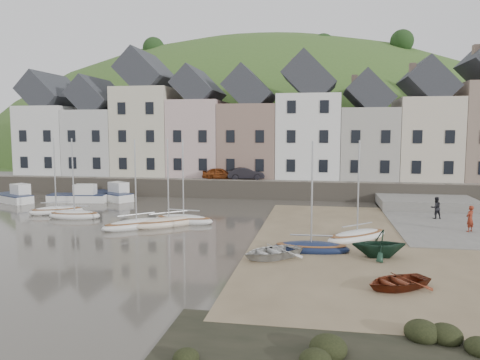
% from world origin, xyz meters
% --- Properties ---
extents(ground, '(160.00, 160.00, 0.00)m').
position_xyz_m(ground, '(0.00, 0.00, 0.00)').
color(ground, '#413C33').
rests_on(ground, ground).
extents(quay_land, '(90.00, 30.00, 1.50)m').
position_xyz_m(quay_land, '(0.00, 32.00, 0.75)').
color(quay_land, '#3D5E25').
rests_on(quay_land, ground).
extents(quay_street, '(70.00, 7.00, 0.10)m').
position_xyz_m(quay_street, '(0.00, 20.50, 1.55)').
color(quay_street, slate).
rests_on(quay_street, quay_land).
extents(seawall, '(70.00, 1.20, 1.80)m').
position_xyz_m(seawall, '(0.00, 17.00, 0.90)').
color(seawall, slate).
rests_on(seawall, ground).
extents(beach, '(18.00, 26.00, 0.06)m').
position_xyz_m(beach, '(11.00, 0.00, 0.03)').
color(beach, brown).
rests_on(beach, ground).
extents(slipway, '(8.00, 18.00, 0.12)m').
position_xyz_m(slipway, '(15.00, 8.00, 0.06)').
color(slipway, slate).
rests_on(slipway, ground).
extents(hillside, '(134.40, 84.00, 84.00)m').
position_xyz_m(hillside, '(-5.00, 60.00, -17.99)').
color(hillside, '#3D5E25').
rests_on(hillside, ground).
extents(townhouse_terrace, '(61.05, 8.00, 13.93)m').
position_xyz_m(townhouse_terrace, '(1.76, 24.00, 7.32)').
color(townhouse_terrace, silver).
rests_on(townhouse_terrace, quay_land).
extents(sailboat_0, '(4.33, 3.38, 6.32)m').
position_xyz_m(sailboat_0, '(-15.04, 5.87, 0.27)').
color(sailboat_0, white).
rests_on(sailboat_0, ground).
extents(sailboat_1, '(4.14, 1.92, 6.32)m').
position_xyz_m(sailboat_1, '(-12.59, 4.33, 0.27)').
color(sailboat_1, white).
rests_on(sailboat_1, ground).
extents(sailboat_2, '(4.90, 4.59, 6.32)m').
position_xyz_m(sailboat_2, '(-4.55, 2.84, 0.26)').
color(sailboat_2, beige).
rests_on(sailboat_2, ground).
extents(sailboat_3, '(4.54, 4.60, 6.32)m').
position_xyz_m(sailboat_3, '(-6.52, 1.78, 0.26)').
color(sailboat_3, white).
rests_on(sailboat_3, ground).
extents(sailboat_4, '(4.65, 2.01, 6.32)m').
position_xyz_m(sailboat_4, '(-3.81, 4.00, 0.26)').
color(sailboat_4, white).
rests_on(sailboat_4, ground).
extents(sailboat_5, '(4.27, 1.64, 6.32)m').
position_xyz_m(sailboat_5, '(5.50, -2.74, 0.26)').
color(sailboat_5, '#131E3D').
rests_on(sailboat_5, ground).
extents(sailboat_6, '(4.50, 4.38, 6.32)m').
position_xyz_m(sailboat_6, '(8.21, 0.67, 0.26)').
color(sailboat_6, white).
rests_on(sailboat_6, ground).
extents(motorboat_0, '(5.60, 2.45, 1.70)m').
position_xyz_m(motorboat_0, '(-16.37, 12.02, 0.58)').
color(motorboat_0, white).
rests_on(motorboat_0, ground).
extents(motorboat_1, '(4.97, 3.72, 1.70)m').
position_xyz_m(motorboat_1, '(-22.38, 10.89, 0.58)').
color(motorboat_1, white).
rests_on(motorboat_1, ground).
extents(motorboat_2, '(5.45, 4.22, 1.70)m').
position_xyz_m(motorboat_2, '(-13.97, 13.86, 0.58)').
color(motorboat_2, white).
rests_on(motorboat_2, ground).
extents(rowboat_white, '(4.12, 4.01, 0.70)m').
position_xyz_m(rowboat_white, '(3.50, -4.51, 0.41)').
color(rowboat_white, beige).
rests_on(rowboat_white, beach).
extents(rowboat_green, '(3.15, 2.83, 1.47)m').
position_xyz_m(rowboat_green, '(9.01, -3.39, 0.79)').
color(rowboat_green, '#173424').
rests_on(rowboat_green, beach).
extents(rowboat_red, '(3.58, 3.33, 0.60)m').
position_xyz_m(rowboat_red, '(9.19, -8.31, 0.36)').
color(rowboat_red, maroon).
rests_on(rowboat_red, beach).
extents(person_red, '(0.74, 0.72, 1.72)m').
position_xyz_m(person_red, '(15.57, 3.80, 0.98)').
color(person_red, maroon).
rests_on(person_red, slipway).
extents(person_dark, '(0.94, 0.83, 1.63)m').
position_xyz_m(person_dark, '(14.49, 8.26, 0.94)').
color(person_dark, black).
rests_on(person_dark, slipway).
extents(car_left, '(3.73, 1.79, 1.23)m').
position_xyz_m(car_left, '(-4.52, 19.50, 2.21)').
color(car_left, maroon).
rests_on(car_left, quay_street).
extents(car_right, '(4.05, 2.34, 1.26)m').
position_xyz_m(car_right, '(-1.75, 19.50, 2.23)').
color(car_right, black).
rests_on(car_right, quay_street).
extents(shore_rocks, '(14.00, 6.00, 0.74)m').
position_xyz_m(shore_rocks, '(8.29, -14.72, 0.12)').
color(shore_rocks, black).
rests_on(shore_rocks, ground).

